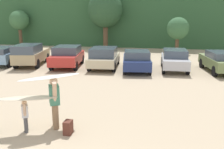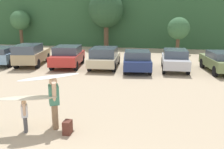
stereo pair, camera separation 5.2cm
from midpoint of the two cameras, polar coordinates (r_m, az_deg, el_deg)
The scene contains 16 objects.
hillside_ridge at distance 36.30m, azimuth 8.00°, elevation 13.25°, with size 108.00×12.00×7.69m, color #2D5633.
tree_far_left at distance 34.28m, azimuth -20.43°, elevation 11.59°, with size 2.47×2.47×4.55m.
tree_ridge_back at distance 29.84m, azimuth -1.33°, elevation 14.63°, with size 4.11×4.11×6.57m.
tree_center at distance 26.68m, azimuth 15.19°, elevation 10.17°, with size 2.27×2.27×3.70m.
parked_car_sky_blue at distance 21.47m, azimuth -23.45°, elevation 4.27°, with size 2.70×4.63×1.47m.
parked_car_tan at distance 20.28m, azimuth -18.09°, elevation 4.53°, with size 2.66×4.68×1.72m.
parked_car_red at distance 19.08m, azimuth -10.10°, elevation 4.26°, with size 2.59×4.42×1.59m.
parked_car_champagne at distance 18.37m, azimuth -1.65°, elevation 4.03°, with size 2.30×4.52×1.55m.
parked_car_navy at distance 17.40m, azimuth 5.87°, elevation 3.30°, with size 2.38×4.16×1.46m.
parked_car_silver at distance 18.15m, azimuth 14.41°, elevation 3.45°, with size 1.92×4.14×1.49m.
parked_car_olive_green at distance 18.47m, azimuth 23.98°, elevation 2.87°, with size 2.37×4.45×1.45m.
person_adult at distance 8.63m, azimuth -13.08°, elevation -5.65°, with size 0.53×0.78×1.77m.
person_child at distance 8.71m, azimuth -19.37°, elevation -8.59°, with size 0.32×0.45×1.09m.
surfboard_white at distance 8.51m, azimuth -14.04°, elevation -0.56°, with size 1.95×1.91×0.11m.
surfboard_cream at distance 8.51m, azimuth -18.85°, elevation -5.16°, with size 2.01×1.15×0.09m.
backpack_dropped at distance 8.34m, azimuth -10.07°, elevation -11.94°, with size 0.24×0.34×0.45m.
Camera 2 is at (2.74, -3.47, 3.74)m, focal length 39.54 mm.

